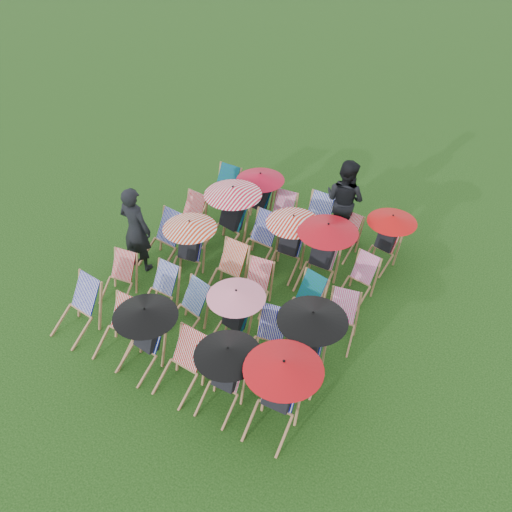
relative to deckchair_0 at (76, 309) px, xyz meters
The scene contains 33 objects.
ground 3.10m from the deckchair_0, 47.65° to the left, with size 100.00×100.00×0.00m, color black.
deckchair_0 is the anchor object (origin of this frame).
deckchair_1 0.98m from the deckchair_0, ahead, with size 0.66×0.90×0.95m.
deckchair_2 1.60m from the deckchair_0, ahead, with size 1.08×1.14×1.28m.
deckchair_3 2.39m from the deckchair_0, ahead, with size 0.67×0.91×0.96m.
deckchair_4 3.20m from the deckchair_0, ahead, with size 1.06×1.10×1.25m.
deckchair_5 4.12m from the deckchair_0, ahead, with size 1.19×1.25×1.42m.
deckchair_6 1.09m from the deckchair_0, 89.69° to the left, with size 0.67×0.86×0.85m.
deckchair_7 1.52m from the deckchair_0, 53.09° to the left, with size 0.59×0.81×0.87m.
deckchair_8 1.98m from the deckchair_0, 33.14° to the left, with size 0.74×0.92×0.89m.
deckchair_9 2.84m from the deckchair_0, 25.15° to the left, with size 1.02×1.09×1.21m.
deckchair_10 3.52m from the deckchair_0, 20.39° to the left, with size 0.72×0.91×0.89m.
deckchair_11 4.21m from the deckchair_0, 17.31° to the left, with size 1.16×1.25×1.37m.
deckchair_12 2.39m from the deckchair_0, 88.94° to the left, with size 0.76×1.00×1.02m.
deckchair_13 2.46m from the deckchair_0, 71.61° to the left, with size 1.07×1.16×1.27m.
deckchair_14 2.87m from the deckchair_0, 53.54° to the left, with size 0.65×0.89×0.95m.
deckchair_15 3.30m from the deckchair_0, 43.66° to the left, with size 0.66×0.84×0.84m.
deckchair_16 4.11m from the deckchair_0, 34.86° to the left, with size 0.74×0.92×0.89m.
deckchair_17 4.75m from the deckchair_0, 28.75° to the left, with size 0.72×0.90×0.87m.
deckchair_18 3.38m from the deckchair_0, 90.63° to the left, with size 0.66×0.88×0.91m.
deckchair_19 3.72m from the deckchair_0, 75.68° to the left, with size 1.21×1.29×1.44m.
deckchair_20 3.86m from the deckchair_0, 63.13° to the left, with size 0.71×0.95×1.00m.
deckchair_21 4.27m from the deckchair_0, 55.52° to the left, with size 1.09×1.15×1.30m.
deckchair_22 4.72m from the deckchair_0, 47.68° to the left, with size 1.18×1.22×1.40m.
deckchair_23 5.31m from the deckchair_0, 41.43° to the left, with size 0.65×0.83×0.83m.
deckchair_24 4.65m from the deckchair_0, 89.94° to the left, with size 0.65×0.91×0.98m.
deckchair_25 4.71m from the deckchair_0, 77.89° to the left, with size 1.07×1.14×1.27m.
deckchair_26 4.84m from the deckchair_0, 70.29° to the left, with size 0.65×0.86×0.88m.
deckchair_27 5.23m from the deckchair_0, 62.12° to the left, with size 0.69×0.95×1.02m.
deckchair_28 5.61m from the deckchair_0, 55.78° to the left, with size 0.63×0.81×0.81m.
deckchair_29 6.20m from the deckchair_0, 49.56° to the left, with size 1.01×1.07×1.19m.
person_left 2.06m from the deckchair_0, 96.79° to the left, with size 0.70×0.46×1.91m, color black.
person_rear 5.91m from the deckchair_0, 60.63° to the left, with size 0.93×0.72×1.91m, color black.
Camera 1 is at (4.56, -6.83, 7.72)m, focal length 40.00 mm.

